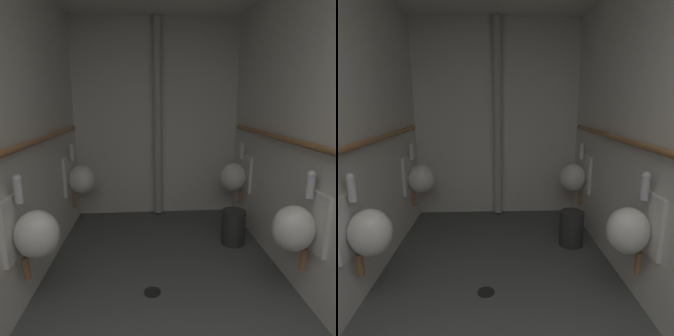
{
  "view_description": "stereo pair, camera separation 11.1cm",
  "coord_description": "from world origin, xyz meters",
  "views": [
    {
      "loc": [
        -0.14,
        0.14,
        1.51
      ],
      "look_at": [
        0.09,
        3.17,
        0.81
      ],
      "focal_mm": 30.83,
      "sensor_mm": 36.0,
      "label": 1
    },
    {
      "loc": [
        -0.03,
        0.14,
        1.51
      ],
      "look_at": [
        0.09,
        3.17,
        0.81
      ],
      "focal_mm": 30.83,
      "sensor_mm": 36.0,
      "label": 2
    }
  ],
  "objects": [
    {
      "name": "wall_right",
      "position": [
        1.1,
        1.99,
        1.26
      ],
      "size": [
        0.06,
        4.09,
        2.53
      ],
      "primitive_type": "cube",
      "color": "silver",
      "rests_on": "ground"
    },
    {
      "name": "wall_back",
      "position": [
        0.0,
        4.0,
        1.26
      ],
      "size": [
        2.25,
        0.06,
        2.53
      ],
      "primitive_type": "cube",
      "color": "silver",
      "rests_on": "ground"
    },
    {
      "name": "urinal_right_far",
      "position": [
        0.92,
        3.42,
        0.64
      ],
      "size": [
        0.32,
        0.3,
        0.76
      ],
      "color": "silver"
    },
    {
      "name": "standpipe_back_wall",
      "position": [
        0.01,
        3.89,
        1.26
      ],
      "size": [
        0.11,
        0.11,
        2.48
      ],
      "primitive_type": "cylinder",
      "color": "#B2B2B2",
      "rests_on": "ground"
    },
    {
      "name": "urinal_left_mid",
      "position": [
        -0.92,
        2.02,
        0.64
      ],
      "size": [
        0.32,
        0.3,
        0.76
      ],
      "color": "silver"
    },
    {
      "name": "urinal_left_far",
      "position": [
        -0.92,
        3.44,
        0.64
      ],
      "size": [
        0.32,
        0.3,
        0.76
      ],
      "color": "silver"
    },
    {
      "name": "supply_pipe_left",
      "position": [
        -1.01,
        1.97,
        1.21
      ],
      "size": [
        0.06,
        3.4,
        0.06
      ],
      "color": "#936038"
    },
    {
      "name": "floor_drain",
      "position": [
        -0.11,
        2.2,
        0.0
      ],
      "size": [
        0.14,
        0.14,
        0.01
      ],
      "primitive_type": "cylinder",
      "color": "black",
      "rests_on": "ground"
    },
    {
      "name": "floor",
      "position": [
        0.0,
        1.99,
        -0.04
      ],
      "size": [
        2.25,
        4.09,
        0.08
      ],
      "primitive_type": "cube",
      "color": "#4C4F4C",
      "rests_on": "ground"
    },
    {
      "name": "supply_pipe_right",
      "position": [
        1.01,
        1.98,
        1.21
      ],
      "size": [
        0.06,
        3.35,
        0.06
      ],
      "color": "#936038"
    },
    {
      "name": "waste_bin",
      "position": [
        0.78,
        2.98,
        0.19
      ],
      "size": [
        0.25,
        0.25,
        0.38
      ],
      "primitive_type": "cylinder",
      "color": "#2D2D2D",
      "rests_on": "ground"
    },
    {
      "name": "urinal_right_mid",
      "position": [
        0.92,
        1.98,
        0.64
      ],
      "size": [
        0.32,
        0.3,
        0.76
      ],
      "color": "silver"
    }
  ]
}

